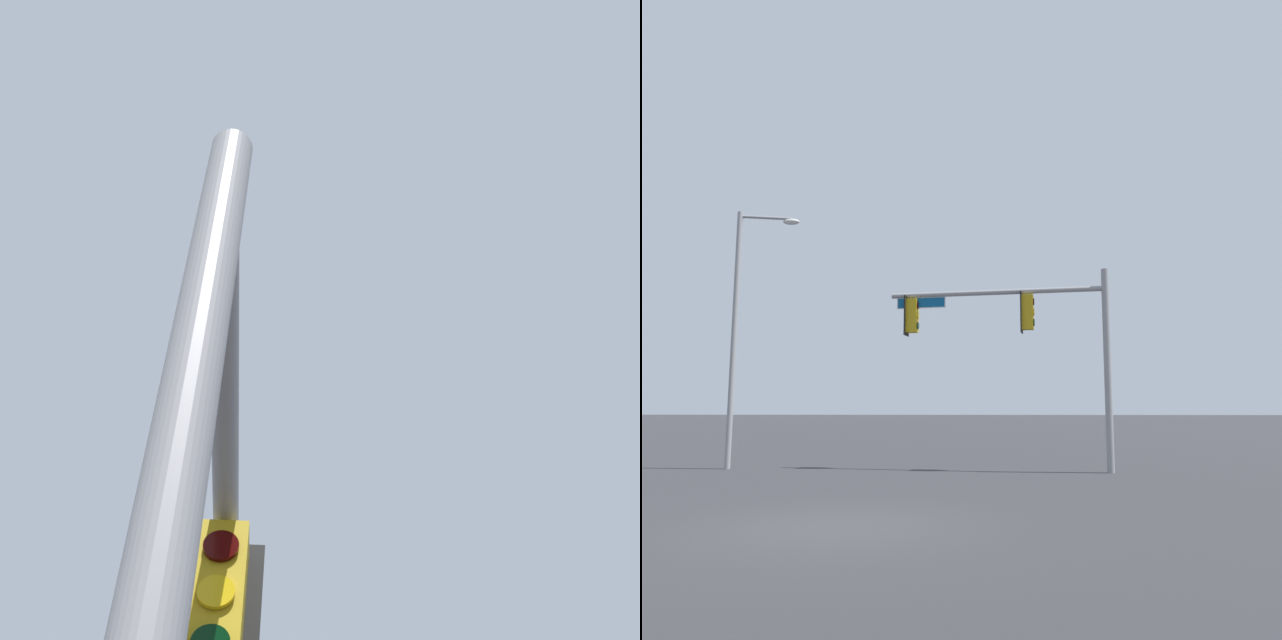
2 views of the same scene
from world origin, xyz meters
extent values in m
plane|color=#2D2D30|center=(0.00, 0.00, 0.00)|extent=(400.00, 400.00, 0.00)
cylinder|color=gray|center=(-5.86, -8.92, 3.07)|extent=(0.22, 0.22, 6.14)
cylinder|color=gray|center=(-2.48, -9.37, 5.54)|extent=(6.79, 1.06, 0.16)
cube|color=black|center=(-3.30, -9.26, 4.87)|extent=(0.10, 0.52, 1.30)
cube|color=#B79314|center=(-3.49, -9.23, 4.87)|extent=(0.40, 0.36, 1.10)
cylinder|color=#B79314|center=(-3.49, -9.23, 5.48)|extent=(0.04, 0.04, 0.12)
cylinder|color=#340503|center=(-3.69, -9.21, 5.20)|extent=(0.06, 0.22, 0.22)
cylinder|color=yellow|center=(-3.69, -9.21, 4.87)|extent=(0.06, 0.22, 0.22)
cylinder|color=black|center=(-3.69, -9.21, 4.54)|extent=(0.06, 0.22, 0.22)
cube|color=black|center=(0.42, -9.75, 4.87)|extent=(0.10, 0.52, 1.30)
cube|color=#B79314|center=(0.23, -9.72, 4.87)|extent=(0.40, 0.36, 1.10)
cylinder|color=#B79314|center=(0.23, -9.72, 5.48)|extent=(0.04, 0.04, 0.12)
cylinder|color=#340503|center=(0.03, -9.70, 5.20)|extent=(0.06, 0.22, 0.22)
cylinder|color=yellow|center=(0.03, -9.70, 4.87)|extent=(0.06, 0.22, 0.22)
cylinder|color=black|center=(0.03, -9.70, 4.54)|extent=(0.06, 0.22, 0.22)
cube|color=#0A4C7F|center=(-0.07, -9.69, 5.29)|extent=(1.56, 0.24, 0.31)
cube|color=white|center=(-0.07, -9.69, 5.29)|extent=(1.62, 0.24, 0.37)
cylinder|color=gray|center=(5.99, -9.37, 4.19)|extent=(0.18, 0.18, 8.37)
cylinder|color=gray|center=(5.18, -9.56, 8.22)|extent=(1.63, 0.48, 0.10)
ellipsoid|color=silver|center=(4.38, -9.75, 8.12)|extent=(0.56, 0.28, 0.20)
camera|label=1|loc=(-8.07, -8.99, 1.72)|focal=50.00mm
camera|label=2|loc=(-2.75, 10.13, 1.86)|focal=35.00mm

